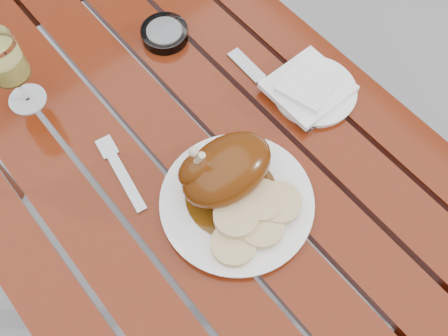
# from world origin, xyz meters

# --- Properties ---
(ground) EXTENTS (60.00, 60.00, 0.00)m
(ground) POSITION_xyz_m (0.00, 0.00, 0.00)
(ground) COLOR slate
(ground) RESTS_ON ground
(table) EXTENTS (0.80, 1.20, 0.75)m
(table) POSITION_xyz_m (0.00, 0.00, 0.38)
(table) COLOR maroon
(table) RESTS_ON ground
(dinner_plate) EXTENTS (0.31, 0.31, 0.02)m
(dinner_plate) POSITION_xyz_m (0.00, -0.20, 0.76)
(dinner_plate) COLOR white
(dinner_plate) RESTS_ON table
(roast_duck) EXTENTS (0.18, 0.17, 0.13)m
(roast_duck) POSITION_xyz_m (0.01, -0.15, 0.82)
(roast_duck) COLOR #512B09
(roast_duck) RESTS_ON dinner_plate
(bread_dumplings) EXTENTS (0.19, 0.12, 0.03)m
(bread_dumplings) POSITION_xyz_m (-0.00, -0.24, 0.78)
(bread_dumplings) COLOR #DEBD87
(bread_dumplings) RESTS_ON dinner_plate
(wine_glass) EXTENTS (0.08, 0.08, 0.18)m
(wine_glass) POSITION_xyz_m (-0.17, 0.25, 0.84)
(wine_glass) COLOR #E0DB66
(wine_glass) RESTS_ON table
(side_plate) EXTENTS (0.19, 0.19, 0.01)m
(side_plate) POSITION_xyz_m (0.28, -0.11, 0.76)
(side_plate) COLOR white
(side_plate) RESTS_ON table
(napkin) EXTENTS (0.15, 0.14, 0.01)m
(napkin) POSITION_xyz_m (0.27, -0.10, 0.77)
(napkin) COLOR white
(napkin) RESTS_ON side_plate
(ashtray) EXTENTS (0.11, 0.11, 0.03)m
(ashtray) POSITION_xyz_m (0.14, 0.20, 0.76)
(ashtray) COLOR #B2B7BC
(ashtray) RESTS_ON table
(fork) EXTENTS (0.04, 0.16, 0.01)m
(fork) POSITION_xyz_m (-0.12, -0.02, 0.75)
(fork) COLOR gray
(fork) RESTS_ON table
(knife) EXTENTS (0.03, 0.21, 0.01)m
(knife) POSITION_xyz_m (0.22, -0.07, 0.75)
(knife) COLOR gray
(knife) RESTS_ON table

